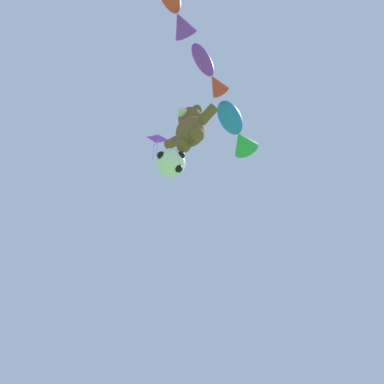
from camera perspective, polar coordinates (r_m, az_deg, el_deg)
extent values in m
ellipsoid|color=brown|center=(12.05, -0.26, 9.19)|extent=(1.00, 0.86, 1.22)
sphere|color=brown|center=(12.87, -0.24, 11.02)|extent=(0.84, 0.84, 0.84)
sphere|color=beige|center=(12.70, -1.34, 11.98)|extent=(0.35, 0.35, 0.35)
sphere|color=brown|center=(13.25, -1.23, 10.83)|extent=(0.34, 0.34, 0.34)
cylinder|color=brown|center=(12.48, -2.76, 7.64)|extent=(0.73, 0.32, 0.57)
sphere|color=brown|center=(11.63, -1.28, 7.09)|extent=(0.45, 0.45, 0.45)
sphere|color=brown|center=(13.08, 0.77, 12.42)|extent=(0.34, 0.34, 0.34)
cylinder|color=brown|center=(12.05, 2.38, 11.70)|extent=(0.73, 0.32, 0.57)
sphere|color=brown|center=(11.45, 0.77, 8.70)|extent=(0.45, 0.45, 0.45)
sphere|color=white|center=(11.19, -3.25, 4.42)|extent=(0.88, 0.88, 0.88)
sphere|color=black|center=(11.04, -1.72, 5.62)|extent=(0.25, 0.25, 0.25)
sphere|color=black|center=(11.57, -2.57, 4.06)|extent=(0.25, 0.25, 0.25)
sphere|color=black|center=(11.00, -4.72, 5.57)|extent=(0.25, 0.25, 0.25)
sphere|color=black|center=(10.89, -2.08, 3.62)|extent=(0.25, 0.25, 0.25)
ellipsoid|color=blue|center=(14.77, 5.82, 11.16)|extent=(1.16, 1.66, 0.71)
cone|color=green|center=(15.30, 7.70, 7.61)|extent=(1.20, 1.05, 1.04)
sphere|color=black|center=(14.75, 4.95, 12.98)|extent=(0.18, 0.18, 0.18)
ellipsoid|color=purple|center=(13.86, 1.66, 19.45)|extent=(0.77, 1.36, 0.46)
cone|color=red|center=(14.15, 3.73, 16.10)|extent=(0.79, 0.82, 0.67)
sphere|color=black|center=(13.88, 0.75, 20.99)|extent=(0.12, 0.12, 0.12)
cone|color=purple|center=(13.12, -1.58, 24.18)|extent=(0.95, 0.92, 0.76)
cube|color=purple|center=(17.20, -5.29, 8.09)|extent=(0.64, 0.78, 0.99)
cylinder|color=blue|center=(16.40, -5.85, 6.24)|extent=(0.03, 0.07, 1.32)
cylinder|color=blue|center=(16.28, -5.31, 6.82)|extent=(0.03, 0.09, 1.33)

